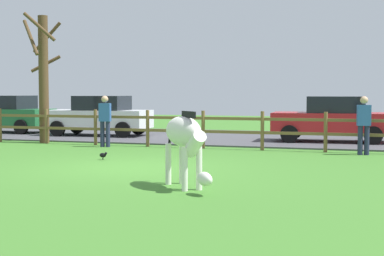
# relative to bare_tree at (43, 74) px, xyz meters

# --- Properties ---
(ground_plane) EXTENTS (60.00, 60.00, 0.00)m
(ground_plane) POSITION_rel_bare_tree_xyz_m (5.61, -5.21, -2.36)
(ground_plane) COLOR #3D7528
(parking_asphalt) EXTENTS (28.00, 7.40, 0.05)m
(parking_asphalt) POSITION_rel_bare_tree_xyz_m (5.61, 4.09, -2.34)
(parking_asphalt) COLOR #47474C
(parking_asphalt) RESTS_ON ground_plane
(paddock_fence) EXTENTS (20.71, 0.11, 1.18)m
(paddock_fence) POSITION_rel_bare_tree_xyz_m (4.91, -0.21, -1.69)
(paddock_fence) COLOR brown
(paddock_fence) RESTS_ON ground_plane
(bare_tree) EXTENTS (1.40, 1.43, 4.44)m
(bare_tree) POSITION_rel_bare_tree_xyz_m (0.00, 0.00, 0.00)
(bare_tree) COLOR #513A23
(bare_tree) RESTS_ON ground_plane
(zebra) EXTENTS (1.45, 1.56, 1.41)m
(zebra) POSITION_rel_bare_tree_xyz_m (7.78, -7.55, -1.44)
(zebra) COLOR white
(zebra) RESTS_ON ground_plane
(crow_on_grass) EXTENTS (0.22, 0.10, 0.20)m
(crow_on_grass) POSITION_rel_bare_tree_xyz_m (4.32, -4.01, -2.24)
(crow_on_grass) COLOR black
(crow_on_grass) RESTS_ON ground_plane
(parked_car_white) EXTENTS (4.10, 2.08, 1.56)m
(parked_car_white) POSITION_rel_bare_tree_xyz_m (0.57, 3.06, -1.52)
(parked_car_white) COLOR white
(parked_car_white) RESTS_ON parking_asphalt
(parked_car_green) EXTENTS (4.01, 1.89, 1.56)m
(parked_car_green) POSITION_rel_bare_tree_xyz_m (-4.07, 3.49, -1.52)
(parked_car_green) COLOR #236B38
(parked_car_green) RESTS_ON parking_asphalt
(parked_car_red) EXTENTS (4.10, 2.09, 1.56)m
(parked_car_red) POSITION_rel_bare_tree_xyz_m (9.52, 2.98, -1.52)
(parked_car_red) COLOR red
(parked_car_red) RESTS_ON parking_asphalt
(visitor_left_of_tree) EXTENTS (0.40, 0.29, 1.64)m
(visitor_left_of_tree) POSITION_rel_bare_tree_xyz_m (2.74, -0.77, -1.46)
(visitor_left_of_tree) COLOR #232847
(visitor_left_of_tree) RESTS_ON ground_plane
(visitor_right_of_tree) EXTENTS (0.40, 0.30, 1.64)m
(visitor_right_of_tree) POSITION_rel_bare_tree_xyz_m (10.68, -0.66, -1.46)
(visitor_right_of_tree) COLOR #232847
(visitor_right_of_tree) RESTS_ON ground_plane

